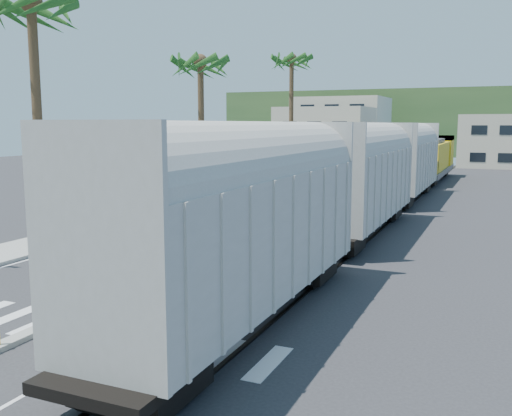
{
  "coord_description": "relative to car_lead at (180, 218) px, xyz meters",
  "views": [
    {
      "loc": [
        11.65,
        -14.2,
        5.78
      ],
      "look_at": [
        1.5,
        9.23,
        2.0
      ],
      "focal_mm": 40.0,
      "sensor_mm": 36.0,
      "label": 1
    }
  ],
  "objects": [
    {
      "name": "freight_train",
      "position": [
        9.11,
        9.1,
        2.14
      ],
      "size": [
        3.0,
        60.94,
        5.85
      ],
      "color": "#A5A398",
      "rests_on": "ground"
    },
    {
      "name": "ground",
      "position": [
        4.11,
        -11.85,
        -0.76
      ],
      "size": [
        140.0,
        140.0,
        0.0
      ],
      "primitive_type": "plane",
      "color": "#28282B",
      "rests_on": "ground"
    },
    {
      "name": "sidewalk",
      "position": [
        -4.39,
        13.15,
        -0.69
      ],
      "size": [
        3.0,
        90.0,
        0.15
      ],
      "primitive_type": "cube",
      "color": "gray",
      "rests_on": "ground"
    },
    {
      "name": "car_second",
      "position": [
        0.0,
        5.72,
        -0.01
      ],
      "size": [
        2.29,
        4.81,
        1.51
      ],
      "primitive_type": "imported",
      "rotation": [
        0.0,
        0.0,
        -0.08
      ],
      "color": "black",
      "rests_on": "ground"
    },
    {
      "name": "car_rear",
      "position": [
        0.29,
        17.04,
        -0.09
      ],
      "size": [
        2.43,
        4.94,
        1.35
      ],
      "primitive_type": "imported",
      "rotation": [
        0.0,
        0.0,
        -0.02
      ],
      "color": "#929497",
      "rests_on": "ground"
    },
    {
      "name": "cyclist",
      "position": [
        6.18,
        -13.8,
        -0.04
      ],
      "size": [
        1.02,
        2.0,
        2.26
      ],
      "rotation": [
        0.0,
        0.0,
        1.67
      ],
      "color": "#9EA0A5",
      "rests_on": "ground"
    },
    {
      "name": "rails",
      "position": [
        9.11,
        16.15,
        -0.73
      ],
      "size": [
        1.56,
        100.0,
        0.06
      ],
      "color": "black",
      "rests_on": "ground"
    },
    {
      "name": "palm_trees",
      "position": [
        -3.99,
        10.85,
        10.04
      ],
      "size": [
        3.5,
        37.2,
        13.75
      ],
      "color": "brown",
      "rests_on": "ground"
    },
    {
      "name": "car_third",
      "position": [
        0.89,
        11.09,
        -0.05
      ],
      "size": [
        2.8,
        5.22,
        1.42
      ],
      "primitive_type": "imported",
      "rotation": [
        0.0,
        0.0,
        -0.08
      ],
      "color": "black",
      "rests_on": "ground"
    },
    {
      "name": "car_lead",
      "position": [
        0.0,
        0.0,
        0.0
      ],
      "size": [
        2.15,
        4.62,
        1.53
      ],
      "primitive_type": "imported",
      "rotation": [
        0.0,
        0.0,
        0.04
      ],
      "color": "black",
      "rests_on": "ground"
    },
    {
      "name": "median",
      "position": [
        4.11,
        8.11,
        -0.68
      ],
      "size": [
        0.45,
        60.0,
        0.85
      ],
      "color": "gray",
      "rests_on": "ground"
    },
    {
      "name": "lane_markings",
      "position": [
        1.96,
        13.15,
        -0.76
      ],
      "size": [
        9.42,
        90.0,
        0.01
      ],
      "color": "silver",
      "rests_on": "ground"
    },
    {
      "name": "crosswalk",
      "position": [
        4.11,
        -13.85,
        -0.76
      ],
      "size": [
        14.0,
        2.2,
        0.01
      ],
      "primitive_type": "cube",
      "color": "silver",
      "rests_on": "ground"
    },
    {
      "name": "buildings",
      "position": [
        -2.31,
        59.8,
        3.6
      ],
      "size": [
        38.0,
        27.0,
        10.0
      ],
      "color": "#BDB496",
      "rests_on": "ground"
    },
    {
      "name": "hillside",
      "position": [
        4.11,
        88.15,
        5.24
      ],
      "size": [
        80.0,
        20.0,
        12.0
      ],
      "primitive_type": "cube",
      "color": "#385628",
      "rests_on": "ground"
    }
  ]
}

